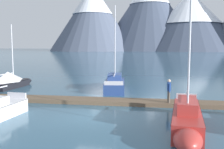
# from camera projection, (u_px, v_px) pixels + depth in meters

# --- Properties ---
(ground_plane) EXTENTS (700.00, 700.00, 0.00)m
(ground_plane) POSITION_uv_depth(u_px,v_px,m) (90.00, 117.00, 16.00)
(ground_plane) COLOR #335B75
(mountain_west_summit) EXTENTS (72.97, 72.97, 55.43)m
(mountain_west_summit) POSITION_uv_depth(u_px,v_px,m) (93.00, 16.00, 219.63)
(mountain_west_summit) COLOR #4C566B
(mountain_west_summit) RESTS_ON ground
(mountain_central_massif) EXTENTS (90.01, 90.01, 65.99)m
(mountain_central_massif) POSITION_uv_depth(u_px,v_px,m) (150.00, 12.00, 230.64)
(mountain_central_massif) COLOR #424C60
(mountain_central_massif) RESTS_ON ground
(mountain_shoulder_ridge) EXTENTS (90.43, 90.43, 49.02)m
(mountain_shoulder_ridge) POSITION_uv_depth(u_px,v_px,m) (190.00, 20.00, 216.79)
(mountain_shoulder_ridge) COLOR #424C60
(mountain_shoulder_ridge) RESTS_ON ground
(dock) EXTENTS (26.90, 3.88, 0.30)m
(dock) POSITION_uv_depth(u_px,v_px,m) (106.00, 101.00, 19.86)
(dock) COLOR brown
(dock) RESTS_ON ground
(sailboat_nearest_berth) EXTENTS (1.89, 5.99, 6.59)m
(sailboat_nearest_berth) POSITION_uv_depth(u_px,v_px,m) (11.00, 80.00, 27.09)
(sailboat_nearest_berth) COLOR black
(sailboat_nearest_berth) RESTS_ON ground
(sailboat_mid_dock_port) EXTENTS (3.00, 7.16, 8.30)m
(sailboat_mid_dock_port) POSITION_uv_depth(u_px,v_px,m) (115.00, 83.00, 26.02)
(sailboat_mid_dock_port) COLOR navy
(sailboat_mid_dock_port) RESTS_ON ground
(sailboat_mid_dock_starboard) EXTENTS (1.66, 7.36, 8.42)m
(sailboat_mid_dock_starboard) POSITION_uv_depth(u_px,v_px,m) (187.00, 119.00, 13.42)
(sailboat_mid_dock_starboard) COLOR #B2332D
(sailboat_mid_dock_starboard) RESTS_ON ground
(person_on_dock) EXTENTS (0.29, 0.58, 1.69)m
(person_on_dock) POSITION_uv_depth(u_px,v_px,m) (169.00, 89.00, 18.65)
(person_on_dock) COLOR brown
(person_on_dock) RESTS_ON dock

